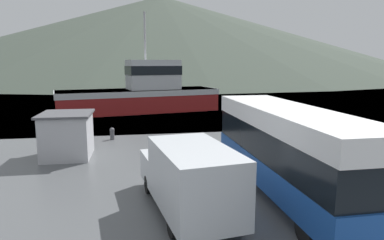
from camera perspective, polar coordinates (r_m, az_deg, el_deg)
name	(u,v)px	position (r m, az deg, el deg)	size (l,w,h in m)	color
water_surface	(152,75)	(144.44, -6.73, 7.53)	(240.00, 240.00, 0.00)	slate
hill_backdrop	(161,35)	(166.53, -5.16, 13.90)	(223.68, 223.68, 35.32)	#3D473D
tour_bus	(287,147)	(13.69, 15.59, -4.30)	(2.63, 10.35, 3.39)	#194799
delivery_van	(189,176)	(11.77, -0.56, -9.34)	(3.07, 6.23, 2.43)	silver
fishing_boat	(142,93)	(36.22, -8.36, 4.51)	(17.02, 8.22, 10.16)	maroon
dock_kiosk	(67,135)	(19.71, -20.07, -2.34)	(2.66, 3.05, 2.43)	#B2B2B7
mooring_bollard	(112,133)	(23.44, -13.17, -2.13)	(0.32, 0.32, 0.81)	#4C4C51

